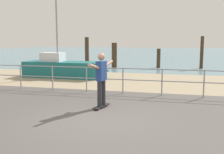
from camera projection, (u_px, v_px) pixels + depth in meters
ground_plane at (87, 134)px, 6.10m from camera, size 24.00×10.00×0.04m
beach_strip at (138, 81)px, 13.77m from camera, size 24.00×6.00×0.04m
sea_surface at (166, 53)px, 40.65m from camera, size 72.00×50.00×0.04m
railing_fence at (104, 76)px, 10.62m from camera, size 10.66×0.05×1.05m
sailboat at (65, 68)px, 14.97m from camera, size 4.97×1.48×5.75m
skateboard at (102, 106)px, 8.35m from camera, size 0.37×0.82×0.08m
skateboarder at (101, 76)px, 8.21m from camera, size 0.41×1.43×1.65m
groyne_post_0 at (87, 51)px, 22.75m from camera, size 0.34×0.34×2.32m
groyne_post_1 at (114, 56)px, 19.36m from camera, size 0.39×0.39×1.89m
groyne_post_2 at (159, 58)px, 19.93m from camera, size 0.28×0.28×1.45m
groyne_post_3 at (202, 52)px, 19.40m from camera, size 0.24×0.24×2.37m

